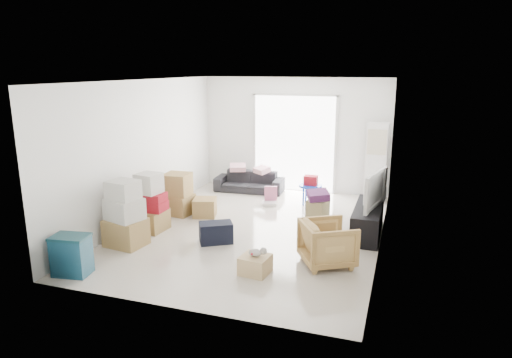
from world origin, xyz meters
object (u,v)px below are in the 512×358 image
object	(u,v)px
television	(369,202)
kids_table	(311,184)
sofa	(249,178)
ac_tower	(376,162)
wood_crate	(255,265)
tv_console	(368,220)
storage_bins	(72,255)
ottoman	(318,209)
armchair	(328,241)

from	to	relation	value
television	kids_table	size ratio (longest dim) A/B	1.73
television	sofa	xyz separation A→B (m)	(-2.97, 2.07, -0.27)
ac_tower	television	world-z (taller)	ac_tower
sofa	wood_crate	size ratio (longest dim) A/B	4.10
television	tv_console	bearing A→B (deg)	13.06
ac_tower	tv_console	world-z (taller)	ac_tower
storage_bins	wood_crate	distance (m)	2.65
ac_tower	kids_table	bearing A→B (deg)	-150.31
tv_console	kids_table	distance (m)	2.01
storage_bins	ottoman	distance (m)	4.65
ottoman	kids_table	distance (m)	0.96
storage_bins	wood_crate	bearing A→B (deg)	19.19
tv_console	television	distance (m)	0.33
tv_console	television	xyz separation A→B (m)	(0.00, -0.00, 0.33)
ottoman	sofa	bearing A→B (deg)	143.17
armchair	kids_table	distance (m)	3.14
ottoman	kids_table	world-z (taller)	kids_table
television	armchair	world-z (taller)	armchair
tv_console	wood_crate	distance (m)	2.58
armchair	wood_crate	distance (m)	1.16
television	storage_bins	distance (m)	4.95
television	storage_bins	size ratio (longest dim) A/B	1.86
wood_crate	ottoman	bearing A→B (deg)	82.21
ottoman	wood_crate	world-z (taller)	ottoman
television	kids_table	xyz separation A→B (m)	(-1.35, 1.48, -0.14)
wood_crate	television	bearing A→B (deg)	57.04
ac_tower	kids_table	world-z (taller)	ac_tower
television	kids_table	distance (m)	2.01
tv_console	storage_bins	size ratio (longest dim) A/B	2.61
television	wood_crate	size ratio (longest dim) A/B	2.77
tv_console	sofa	bearing A→B (deg)	145.09
ottoman	television	bearing A→B (deg)	-31.01
tv_console	kids_table	bearing A→B (deg)	132.47
tv_console	television	bearing A→B (deg)	-90.00
armchair	ac_tower	bearing A→B (deg)	-36.47
ac_tower	armchair	bearing A→B (deg)	-96.26
kids_table	wood_crate	size ratio (longest dim) A/B	1.60
ac_tower	television	bearing A→B (deg)	-88.71
ac_tower	kids_table	size ratio (longest dim) A/B	2.74
ac_tower	storage_bins	size ratio (longest dim) A/B	2.95
ac_tower	tv_console	bearing A→B (deg)	-88.71
tv_console	ottoman	bearing A→B (deg)	148.99
tv_console	storage_bins	xyz separation A→B (m)	(-3.90, -3.03, 0.04)
ottoman	wood_crate	size ratio (longest dim) A/B	0.91
armchair	kids_table	world-z (taller)	armchair
armchair	wood_crate	xyz separation A→B (m)	(-0.94, -0.63, -0.24)
storage_bins	kids_table	bearing A→B (deg)	60.55
sofa	kids_table	xyz separation A→B (m)	(1.61, -0.59, 0.14)
sofa	armchair	world-z (taller)	armchair
armchair	tv_console	bearing A→B (deg)	-46.99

